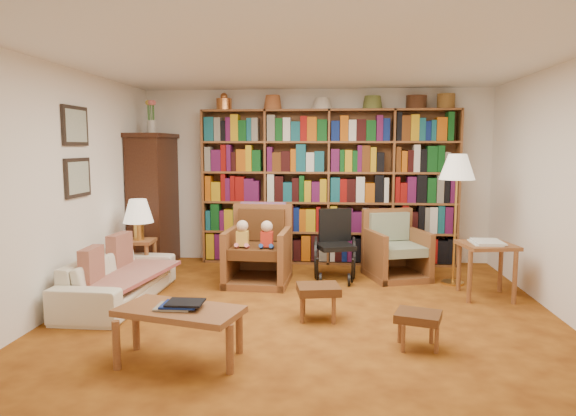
# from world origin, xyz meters

# --- Properties ---
(floor) EXTENTS (5.00, 5.00, 0.00)m
(floor) POSITION_xyz_m (0.00, 0.00, 0.00)
(floor) COLOR #A55D19
(floor) RESTS_ON ground
(ceiling) EXTENTS (5.00, 5.00, 0.00)m
(ceiling) POSITION_xyz_m (0.00, 0.00, 2.50)
(ceiling) COLOR white
(ceiling) RESTS_ON wall_back
(wall_back) EXTENTS (5.00, 0.00, 5.00)m
(wall_back) POSITION_xyz_m (0.00, 2.50, 1.25)
(wall_back) COLOR white
(wall_back) RESTS_ON floor
(wall_front) EXTENTS (5.00, 0.00, 5.00)m
(wall_front) POSITION_xyz_m (0.00, -2.50, 1.25)
(wall_front) COLOR white
(wall_front) RESTS_ON floor
(wall_left) EXTENTS (0.00, 5.00, 5.00)m
(wall_left) POSITION_xyz_m (-2.50, 0.00, 1.25)
(wall_left) COLOR white
(wall_left) RESTS_ON floor
(wall_right) EXTENTS (0.00, 5.00, 5.00)m
(wall_right) POSITION_xyz_m (2.50, 0.00, 1.25)
(wall_right) COLOR white
(wall_right) RESTS_ON floor
(bookshelf) EXTENTS (3.60, 0.30, 2.42)m
(bookshelf) POSITION_xyz_m (0.20, 2.33, 1.17)
(bookshelf) COLOR brown
(bookshelf) RESTS_ON floor
(curio_cabinet) EXTENTS (0.50, 0.95, 2.40)m
(curio_cabinet) POSITION_xyz_m (-2.25, 2.00, 0.95)
(curio_cabinet) COLOR #381D0F
(curio_cabinet) RESTS_ON floor
(framed_pictures) EXTENTS (0.03, 0.52, 0.97)m
(framed_pictures) POSITION_xyz_m (-2.48, 0.30, 1.62)
(framed_pictures) COLOR black
(framed_pictures) RESTS_ON wall_left
(sofa) EXTENTS (1.77, 0.72, 0.51)m
(sofa) POSITION_xyz_m (-2.05, 0.26, 0.26)
(sofa) COLOR beige
(sofa) RESTS_ON floor
(sofa_throw) EXTENTS (0.91, 1.45, 0.04)m
(sofa_throw) POSITION_xyz_m (-2.00, 0.26, 0.30)
(sofa_throw) COLOR #C6B391
(sofa_throw) RESTS_ON sofa
(cushion_left) EXTENTS (0.16, 0.41, 0.41)m
(cushion_left) POSITION_xyz_m (-2.18, 0.61, 0.45)
(cushion_left) COLOR maroon
(cushion_left) RESTS_ON sofa
(cushion_right) EXTENTS (0.14, 0.39, 0.38)m
(cushion_right) POSITION_xyz_m (-2.18, -0.09, 0.45)
(cushion_right) COLOR maroon
(cushion_right) RESTS_ON sofa
(side_table_lamp) EXTENTS (0.38, 0.38, 0.52)m
(side_table_lamp) POSITION_xyz_m (-2.15, 1.14, 0.38)
(side_table_lamp) COLOR brown
(side_table_lamp) RESTS_ON floor
(table_lamp) EXTENTS (0.38, 0.38, 0.51)m
(table_lamp) POSITION_xyz_m (-2.15, 1.14, 0.87)
(table_lamp) COLOR gold
(table_lamp) RESTS_ON side_table_lamp
(armchair_leather) EXTENTS (0.80, 0.85, 0.97)m
(armchair_leather) POSITION_xyz_m (-0.65, 1.23, 0.39)
(armchair_leather) COLOR brown
(armchair_leather) RESTS_ON floor
(armchair_sage) EXTENTS (0.91, 0.91, 0.86)m
(armchair_sage) POSITION_xyz_m (1.08, 1.63, 0.33)
(armchair_sage) COLOR brown
(armchair_sage) RESTS_ON floor
(wheelchair) EXTENTS (0.55, 0.71, 0.89)m
(wheelchair) POSITION_xyz_m (0.29, 1.46, 0.40)
(wheelchair) COLOR black
(wheelchair) RESTS_ON floor
(floor_lamp) EXTENTS (0.42, 0.42, 1.59)m
(floor_lamp) POSITION_xyz_m (1.74, 1.31, 1.37)
(floor_lamp) COLOR gold
(floor_lamp) RESTS_ON floor
(side_table_papers) EXTENTS (0.63, 0.63, 0.64)m
(side_table_papers) POSITION_xyz_m (1.97, 0.78, 0.51)
(side_table_papers) COLOR brown
(side_table_papers) RESTS_ON floor
(footstool_a) EXTENTS (0.46, 0.41, 0.34)m
(footstool_a) POSITION_xyz_m (0.13, -0.13, 0.28)
(footstool_a) COLOR #553016
(footstool_a) RESTS_ON floor
(footstool_b) EXTENTS (0.44, 0.40, 0.31)m
(footstool_b) POSITION_xyz_m (0.98, -0.77, 0.25)
(footstool_b) COLOR #553016
(footstool_b) RESTS_ON floor
(coffee_table) EXTENTS (1.05, 0.71, 0.48)m
(coffee_table) POSITION_xyz_m (-0.93, -1.20, 0.37)
(coffee_table) COLOR brown
(coffee_table) RESTS_ON floor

